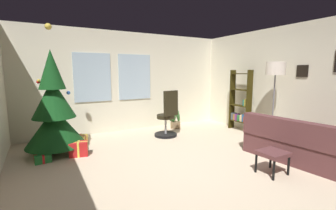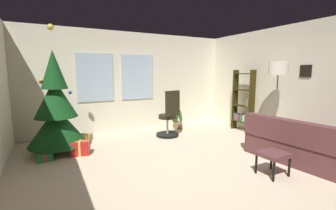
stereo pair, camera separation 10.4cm
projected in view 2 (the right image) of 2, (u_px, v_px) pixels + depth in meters
name	position (u px, v px, depth m)	size (l,w,h in m)	color
ground_plane	(198.00, 174.00, 3.73)	(5.57, 6.23, 0.10)	beige
wall_back_with_windows	(131.00, 82.00, 6.29)	(5.57, 0.12, 2.63)	silver
wall_right_with_frames	(311.00, 85.00, 4.84)	(0.12, 6.23, 2.63)	silver
couch	(312.00, 148.00, 4.02)	(1.57, 1.92, 0.78)	brown
footstool	(273.00, 156.00, 3.55)	(0.41, 0.38, 0.36)	brown
holiday_tree	(56.00, 111.00, 4.51)	(1.10, 1.10, 2.47)	#4C331E
gift_box_red	(80.00, 148.00, 4.44)	(0.37, 0.28, 0.28)	red
gift_box_green	(44.00, 156.00, 4.17)	(0.29, 0.29, 0.15)	#1E722D
gift_box_gold	(81.00, 139.00, 5.15)	(0.41, 0.41, 0.20)	gold
office_chair	(169.00, 119.00, 5.67)	(0.56, 0.56, 1.14)	black
bookshelf	(243.00, 104.00, 6.19)	(0.18, 0.64, 1.64)	#2E2609
floor_lamp	(278.00, 73.00, 4.93)	(0.40, 0.40, 1.80)	slate
potted_plant	(177.00, 119.00, 6.54)	(0.36, 0.34, 0.62)	olive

